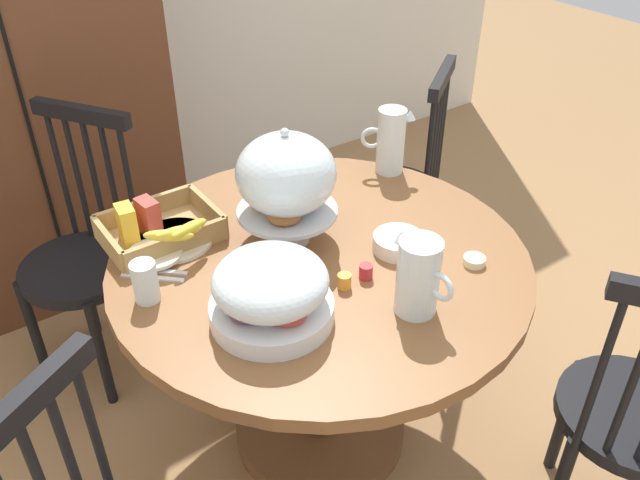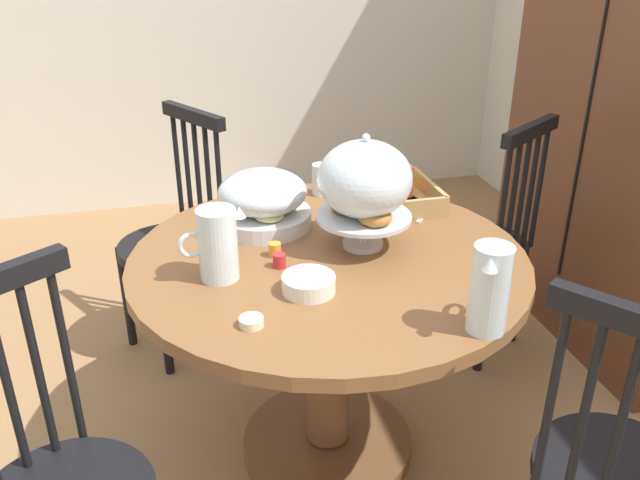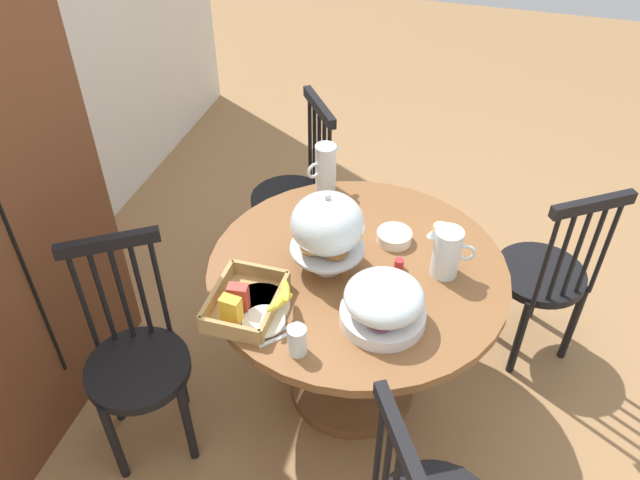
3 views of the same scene
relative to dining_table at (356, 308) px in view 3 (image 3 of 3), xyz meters
name	(u,v)px [view 3 (image 3 of 3)]	position (x,y,z in m)	size (l,w,h in m)	color
ground_plane	(377,379)	(0.07, -0.10, -0.52)	(10.00, 10.00, 0.00)	#997047
dining_table	(356,308)	(0.00, 0.00, 0.00)	(1.15, 1.15, 0.74)	brown
windsor_chair_near_window	(543,277)	(0.47, -0.74, -0.06)	(0.46, 0.46, 0.97)	black
windsor_chair_by_cabinet	(295,199)	(0.72, 0.50, -0.06)	(0.46, 0.46, 0.97)	black
windsor_chair_facing_door	(137,363)	(-0.46, 0.75, -0.06)	(0.46, 0.46, 0.97)	black
pastry_stand_with_dome	(327,226)	(-0.03, 0.11, 0.42)	(0.28, 0.28, 0.34)	silver
fruit_platter_covered	(384,303)	(-0.24, -0.15, 0.31)	(0.30, 0.30, 0.18)	silver
orange_juice_pitcher	(325,170)	(0.46, 0.26, 0.32)	(0.15, 0.12, 0.22)	silver
milk_pitcher	(446,254)	(0.06, -0.32, 0.31)	(0.11, 0.19, 0.20)	silver
cereal_basket	(248,302)	(-0.33, 0.32, 0.27)	(0.32, 0.30, 0.12)	tan
china_plate_large	(259,305)	(-0.30, 0.29, 0.23)	(0.22, 0.22, 0.01)	white
china_plate_small	(264,321)	(-0.38, 0.24, 0.24)	(0.15, 0.15, 0.01)	white
cereal_bowl	(395,237)	(0.19, -0.11, 0.25)	(0.14, 0.14, 0.04)	white
drinking_glass	(297,341)	(-0.46, 0.09, 0.28)	(0.06, 0.06, 0.11)	silver
butter_dish	(441,228)	(0.31, -0.27, 0.23)	(0.06, 0.06, 0.02)	beige
jam_jar_strawberry	(399,264)	(0.04, -0.15, 0.24)	(0.04, 0.04, 0.04)	#B7282D
jam_jar_apricot	(395,276)	(-0.03, -0.15, 0.24)	(0.04, 0.04, 0.04)	orange
table_knife	(277,331)	(-0.40, 0.19, 0.23)	(0.17, 0.01, 0.01)	silver
dinner_fork	(281,337)	(-0.42, 0.17, 0.23)	(0.17, 0.01, 0.01)	silver
soup_spoon	(243,282)	(-0.20, 0.39, 0.23)	(0.17, 0.01, 0.01)	silver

